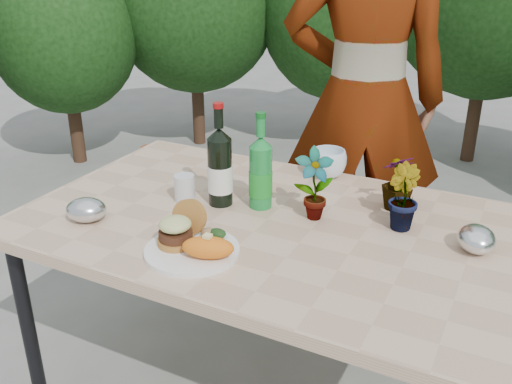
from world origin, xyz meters
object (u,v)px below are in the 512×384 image
at_px(dinner_plate, 192,251).
at_px(person, 364,100).
at_px(patio_table, 267,235).
at_px(wine_bottle, 220,168).

distance_m(dinner_plate, person, 1.15).
bearing_deg(person, dinner_plate, 61.50).
distance_m(patio_table, dinner_plate, 0.32).
bearing_deg(dinner_plate, person, 81.92).
bearing_deg(wine_bottle, patio_table, -27.92).
height_order(patio_table, wine_bottle, wine_bottle).
height_order(dinner_plate, person, person).
relative_size(patio_table, wine_bottle, 4.47).
xyz_separation_m(dinner_plate, person, (0.16, 1.12, 0.21)).
relative_size(patio_table, person, 0.83).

